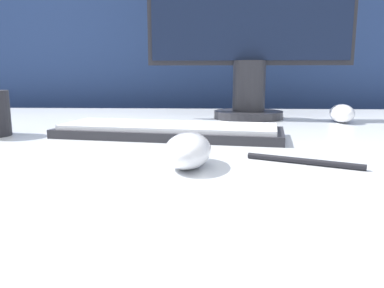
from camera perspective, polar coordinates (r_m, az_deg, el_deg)
The scene contains 6 objects.
partition_panel at distance 1.44m, azimuth 1.62°, elevation 3.99°, with size 5.00×0.03×1.34m.
computer_mouse_near at distance 0.47m, azimuth -0.18°, elevation -0.96°, with size 0.07×0.11×0.04m.
keyboard at distance 0.70m, azimuth -3.54°, elevation 2.06°, with size 0.44×0.20×0.02m.
monitor at distance 1.03m, azimuth 9.01°, elevation 20.67°, with size 0.53×0.18×0.56m.
computer_mouse_far at distance 0.98m, azimuth 21.88°, elevation 4.36°, with size 0.07×0.11×0.04m.
pen at distance 0.51m, azimuth 16.61°, elevation -2.52°, with size 0.14×0.07×0.01m.
Camera 1 is at (0.03, -0.72, 0.83)m, focal length 35.00 mm.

